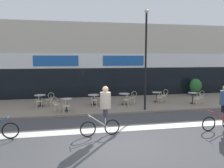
% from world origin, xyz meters
% --- Properties ---
extents(ground_plane, '(120.00, 120.00, 0.00)m').
position_xyz_m(ground_plane, '(0.00, 0.00, 0.00)').
color(ground_plane, '#424244').
extents(sidewalk_slab, '(40.00, 5.50, 0.12)m').
position_xyz_m(sidewalk_slab, '(0.00, 7.25, 0.06)').
color(sidewalk_slab, gray).
rests_on(sidewalk_slab, ground).
extents(storefront_facade, '(40.00, 4.06, 6.22)m').
position_xyz_m(storefront_facade, '(0.00, 11.97, 3.10)').
color(storefront_facade, beige).
rests_on(storefront_facade, ground).
extents(bike_lane_stripe, '(36.00, 0.70, 0.01)m').
position_xyz_m(bike_lane_stripe, '(0.00, 1.84, 0.00)').
color(bike_lane_stripe, silver).
rests_on(bike_lane_stripe, ground).
extents(bistro_table_0, '(0.75, 0.75, 0.76)m').
position_xyz_m(bistro_table_0, '(-3.70, 7.18, 0.67)').
color(bistro_table_0, black).
rests_on(bistro_table_0, sidewalk_slab).
extents(bistro_table_1, '(0.68, 0.68, 0.77)m').
position_xyz_m(bistro_table_1, '(-1.93, 5.46, 0.67)').
color(bistro_table_1, black).
rests_on(bistro_table_1, sidewalk_slab).
extents(bistro_table_2, '(0.79, 0.79, 0.70)m').
position_xyz_m(bistro_table_2, '(-0.11, 6.94, 0.63)').
color(bistro_table_2, black).
rests_on(bistro_table_2, sidewalk_slab).
extents(bistro_table_3, '(0.76, 0.76, 0.76)m').
position_xyz_m(bistro_table_3, '(2.01, 6.69, 0.67)').
color(bistro_table_3, black).
rests_on(bistro_table_3, sidewalk_slab).
extents(bistro_table_4, '(0.65, 0.65, 0.72)m').
position_xyz_m(bistro_table_4, '(4.56, 7.07, 0.63)').
color(bistro_table_4, black).
rests_on(bistro_table_4, sidewalk_slab).
extents(bistro_table_5, '(0.67, 0.67, 0.77)m').
position_xyz_m(bistro_table_5, '(6.89, 6.06, 0.67)').
color(bistro_table_5, black).
rests_on(bistro_table_5, sidewalk_slab).
extents(cafe_chair_0_near, '(0.45, 0.60, 0.90)m').
position_xyz_m(cafe_chair_0_near, '(-3.69, 6.55, 0.64)').
color(cafe_chair_0_near, beige).
rests_on(cafe_chair_0_near, sidewalk_slab).
extents(cafe_chair_0_side, '(0.60, 0.44, 0.90)m').
position_xyz_m(cafe_chair_0_side, '(-3.08, 7.19, 0.64)').
color(cafe_chair_0_side, beige).
rests_on(cafe_chair_0_side, sidewalk_slab).
extents(cafe_chair_1_near, '(0.42, 0.58, 0.90)m').
position_xyz_m(cafe_chair_1_near, '(-1.94, 4.83, 0.64)').
color(cafe_chair_1_near, beige).
rests_on(cafe_chair_1_near, sidewalk_slab).
extents(cafe_chair_1_side, '(0.60, 0.45, 0.90)m').
position_xyz_m(cafe_chair_1_side, '(-2.56, 5.47, 0.64)').
color(cafe_chair_1_side, beige).
rests_on(cafe_chair_1_side, sidewalk_slab).
extents(cafe_chair_2_near, '(0.45, 0.60, 0.90)m').
position_xyz_m(cafe_chair_2_near, '(-0.12, 6.31, 0.64)').
color(cafe_chair_2_near, beige).
rests_on(cafe_chair_2_near, sidewalk_slab).
extents(cafe_chair_2_side, '(0.59, 0.44, 0.90)m').
position_xyz_m(cafe_chair_2_side, '(0.51, 6.93, 0.64)').
color(cafe_chair_2_side, beige).
rests_on(cafe_chair_2_side, sidewalk_slab).
extents(cafe_chair_3_near, '(0.40, 0.57, 0.90)m').
position_xyz_m(cafe_chair_3_near, '(2.02, 6.07, 0.64)').
color(cafe_chair_3_near, beige).
rests_on(cafe_chair_3_near, sidewalk_slab).
extents(cafe_chair_3_side, '(0.59, 0.44, 0.90)m').
position_xyz_m(cafe_chair_3_side, '(2.64, 6.70, 0.64)').
color(cafe_chair_3_side, beige).
rests_on(cafe_chair_3_side, sidewalk_slab).
extents(cafe_chair_4_near, '(0.40, 0.58, 0.90)m').
position_xyz_m(cafe_chair_4_near, '(4.56, 6.44, 0.64)').
color(cafe_chair_4_near, beige).
rests_on(cafe_chair_4_near, sidewalk_slab).
extents(cafe_chair_4_side, '(0.58, 0.41, 0.90)m').
position_xyz_m(cafe_chair_4_side, '(5.19, 7.07, 0.64)').
color(cafe_chair_4_side, beige).
rests_on(cafe_chair_4_side, sidewalk_slab).
extents(cafe_chair_5_near, '(0.45, 0.60, 0.90)m').
position_xyz_m(cafe_chair_5_near, '(6.90, 5.44, 0.64)').
color(cafe_chair_5_near, beige).
rests_on(cafe_chair_5_near, sidewalk_slab).
extents(cafe_chair_5_side, '(0.58, 0.40, 0.90)m').
position_xyz_m(cafe_chair_5_side, '(7.51, 6.06, 0.64)').
color(cafe_chair_5_side, beige).
rests_on(cafe_chair_5_side, sidewalk_slab).
extents(planter_pot, '(1.01, 1.01, 1.44)m').
position_xyz_m(planter_pot, '(9.01, 9.17, 0.89)').
color(planter_pot, '#232326').
rests_on(planter_pot, sidewalk_slab).
extents(lamp_post, '(0.26, 0.26, 6.14)m').
position_xyz_m(lamp_post, '(2.91, 4.92, 3.60)').
color(lamp_post, black).
rests_on(lamp_post, sidewalk_slab).
extents(cyclist_0, '(1.75, 0.55, 2.17)m').
position_xyz_m(cyclist_0, '(-0.26, 1.15, 1.27)').
color(cyclist_0, black).
rests_on(cyclist_0, ground).
extents(cyclist_2, '(1.78, 0.49, 2.10)m').
position_xyz_m(cyclist_2, '(5.25, 0.81, 1.20)').
color(cyclist_2, black).
rests_on(cyclist_2, ground).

